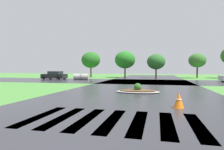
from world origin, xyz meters
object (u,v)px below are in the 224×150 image
object	(u,v)px
drainage_pipe_stack	(81,77)
traffic_cone	(179,100)
car_white_sedan	(54,75)
median_island	(138,90)

from	to	relation	value
drainage_pipe_stack	traffic_cone	distance (m)	23.17
traffic_cone	car_white_sedan	bearing A→B (deg)	131.59
car_white_sedan	traffic_cone	xyz separation A→B (m)	(17.51, -19.73, -0.28)
car_white_sedan	drainage_pipe_stack	distance (m)	4.88
median_island	traffic_cone	distance (m)	5.75
drainage_pipe_stack	traffic_cone	size ratio (longest dim) A/B	3.41
drainage_pipe_stack	traffic_cone	xyz separation A→B (m)	(12.64, -19.41, -0.12)
median_island	traffic_cone	bearing A→B (deg)	-65.90
median_island	car_white_sedan	world-z (taller)	car_white_sedan
median_island	drainage_pipe_stack	distance (m)	17.52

